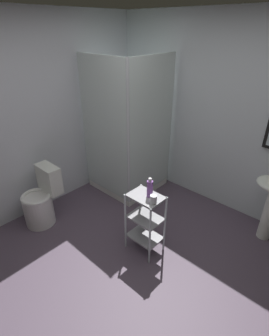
{
  "coord_description": "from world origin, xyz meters",
  "views": [
    {
      "loc": [
        1.26,
        -1.35,
        2.3
      ],
      "look_at": [
        -0.4,
        0.45,
        0.96
      ],
      "focal_mm": 27.92,
      "sensor_mm": 36.0,
      "label": 1
    }
  ],
  "objects": [
    {
      "name": "shower_stall",
      "position": [
        -1.21,
        1.18,
        0.46
      ],
      "size": [
        0.92,
        0.92,
        2.0
      ],
      "color": "white",
      "rests_on": "ground_plane"
    },
    {
      "name": "toilet",
      "position": [
        -1.48,
        -0.15,
        0.31
      ],
      "size": [
        0.37,
        0.49,
        0.76
      ],
      "color": "white",
      "rests_on": "ground_plane"
    },
    {
      "name": "rinse_cup",
      "position": [
        -0.04,
        0.34,
        0.79
      ],
      "size": [
        0.07,
        0.07,
        0.09
      ],
      "primitive_type": "cylinder",
      "color": "silver",
      "rests_on": "storage_cart"
    },
    {
      "name": "ground_plane",
      "position": [
        0.0,
        0.0,
        -0.01
      ],
      "size": [
        4.2,
        4.2,
        0.02
      ],
      "primitive_type": "cube",
      "color": "#564758"
    },
    {
      "name": "wall_left",
      "position": [
        -1.85,
        0.0,
        1.25
      ],
      "size": [
        0.1,
        4.2,
        2.5
      ],
      "primitive_type": "cube",
      "color": "silver",
      "rests_on": "ground_plane"
    },
    {
      "name": "wall_back",
      "position": [
        0.01,
        1.85,
        1.25
      ],
      "size": [
        4.2,
        0.14,
        2.5
      ],
      "color": "silver",
      "rests_on": "ground_plane"
    },
    {
      "name": "storage_cart",
      "position": [
        -0.18,
        0.38,
        0.44
      ],
      "size": [
        0.38,
        0.28,
        0.74
      ],
      "color": "silver",
      "rests_on": "ground_plane"
    },
    {
      "name": "conditioner_bottle_purple",
      "position": [
        -0.15,
        0.4,
        0.84
      ],
      "size": [
        0.06,
        0.06,
        0.22
      ],
      "color": "#844CA6",
      "rests_on": "storage_cart"
    }
  ]
}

